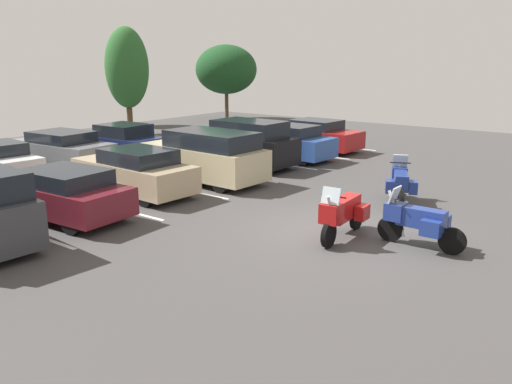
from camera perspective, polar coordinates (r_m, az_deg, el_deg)
name	(u,v)px	position (r m, az deg, el deg)	size (l,w,h in m)	color
ground	(331,232)	(13.51, 8.18, -4.37)	(44.00, 44.00, 0.10)	#423F3F
motorcycle_touring	(342,213)	(12.74, 9.38, -2.22)	(2.23, 0.91, 1.42)	black
motorcycle_second	(418,221)	(12.61, 17.24, -3.04)	(0.88, 2.07, 1.35)	black
motorcycle_third	(400,183)	(16.21, 15.44, 0.99)	(2.10, 1.25, 1.39)	black
parking_stripes	(139,196)	(17.11, -12.62, -0.38)	(24.89, 5.11, 0.01)	silver
car_maroon	(61,193)	(15.16, -20.51, -0.13)	(1.99, 4.35, 1.39)	maroon
car_tan	(135,172)	(17.20, -13.07, 2.17)	(1.99, 4.46, 1.49)	tan
car_champagne	(205,156)	(18.51, -5.57, 3.92)	(2.11, 4.82, 1.83)	#C1B289
car_black	(244,144)	(21.07, -1.32, 5.29)	(1.94, 4.57, 1.88)	black
car_blue	(286,142)	(22.77, 3.30, 5.41)	(2.04, 4.41, 1.49)	#2D519E
car_red	(312,135)	(25.20, 6.16, 6.17)	(2.15, 4.87, 1.45)	maroon
car_far_grey	(61,150)	(22.25, -20.45, 4.34)	(2.19, 4.60, 1.46)	slate
car_far_navy	(120,142)	(23.70, -14.64, 5.34)	(2.07, 4.39, 1.51)	navy
tree_far_left	(127,68)	(30.95, -13.88, 12.98)	(2.42, 2.42, 5.98)	#4C3823
tree_center_left	(226,69)	(37.87, -3.26, 13.18)	(4.31, 4.31, 5.20)	#4C3823
tree_far_right	(128,74)	(35.02, -13.82, 12.42)	(2.44, 2.44, 4.92)	#4C3823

